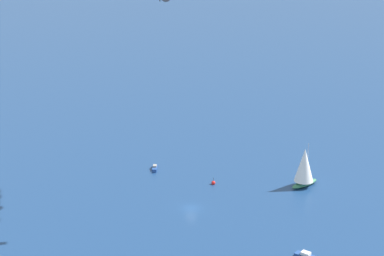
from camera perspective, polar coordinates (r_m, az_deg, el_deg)
The scene contains 4 objects.
ground_plane at distance 164.30m, azimuth -0.09°, elevation -7.04°, with size 2000.00×2000.00×0.00m, color navy.
sailboat_near_centre at distance 177.29m, azimuth 9.82°, elevation -3.40°, with size 6.78×9.72×12.16m.
motorboat_far_stbd at distance 187.81m, azimuth -3.30°, elevation -3.58°, with size 3.41×5.01×1.44m.
marker_buoy at distance 178.07m, azimuth 1.88°, elevation -4.83°, with size 1.10×1.10×2.10m.
Camera 1 is at (-70.57, 130.48, 70.63)m, focal length 60.88 mm.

